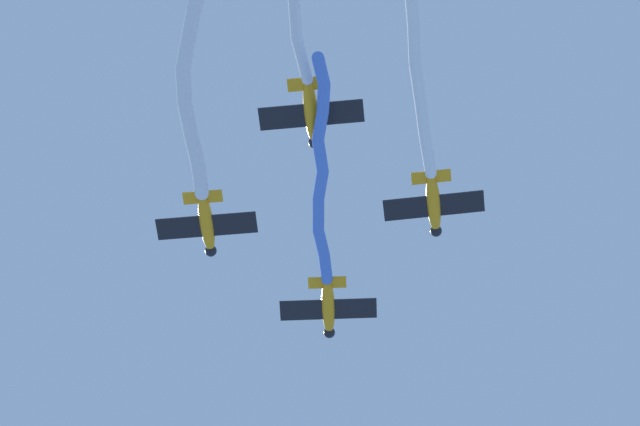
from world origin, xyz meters
name	(u,v)px	position (x,y,z in m)	size (l,w,h in m)	color
airplane_lead	(328,308)	(6.27, 5.68, 87.17)	(5.28, 6.82, 1.71)	orange
smoke_trail_lead	(321,174)	(-4.00, 1.15, 86.18)	(16.70, 7.96, 2.63)	#4C75DB
airplane_left_wing	(207,224)	(-3.66, 9.90, 86.77)	(5.30, 6.88, 1.71)	orange
smoke_trail_left_wing	(198,48)	(-15.34, 4.12, 86.28)	(18.50, 12.29, 1.99)	white
airplane_right_wing	(434,204)	(2.05, -4.27, 87.47)	(5.30, 6.90, 1.71)	orange
smoke_trail_right_wing	(415,23)	(-10.82, -8.64, 86.49)	(21.87, 8.18, 2.49)	white
airplane_slot	(311,113)	(-7.89, -0.04, 86.97)	(5.30, 6.88, 1.71)	orange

